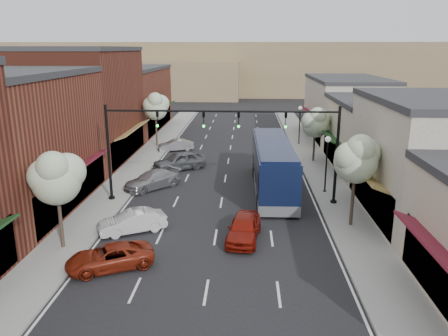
# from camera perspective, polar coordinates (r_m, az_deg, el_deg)

# --- Properties ---
(ground) EXTENTS (160.00, 160.00, 0.00)m
(ground) POSITION_cam_1_polar(r_m,az_deg,el_deg) (24.22, -1.47, -10.98)
(ground) COLOR black
(ground) RESTS_ON ground
(sidewalk_left) EXTENTS (2.80, 73.00, 0.15)m
(sidewalk_left) POSITION_cam_1_polar(r_m,az_deg,el_deg) (42.74, -10.85, 0.65)
(sidewalk_left) COLOR gray
(sidewalk_left) RESTS_ON ground
(sidewalk_right) EXTENTS (2.80, 73.00, 0.15)m
(sidewalk_right) POSITION_cam_1_polar(r_m,az_deg,el_deg) (42.06, 11.99, 0.35)
(sidewalk_right) COLOR gray
(sidewalk_right) RESTS_ON ground
(curb_left) EXTENTS (0.25, 73.00, 0.17)m
(curb_left) POSITION_cam_1_polar(r_m,az_deg,el_deg) (42.43, -9.01, 0.63)
(curb_left) COLOR gray
(curb_left) RESTS_ON ground
(curb_right) EXTENTS (0.25, 73.00, 0.17)m
(curb_right) POSITION_cam_1_polar(r_m,az_deg,el_deg) (41.86, 10.09, 0.37)
(curb_right) COLOR gray
(curb_right) RESTS_ON ground
(bldg_left_midnear) EXTENTS (10.14, 14.10, 9.40)m
(bldg_left_midnear) POSITION_cam_1_polar(r_m,az_deg,el_deg) (32.48, -26.57, 2.93)
(bldg_left_midnear) COLOR brown
(bldg_left_midnear) RESTS_ON ground
(bldg_left_midfar) EXTENTS (10.14, 14.10, 10.90)m
(bldg_left_midfar) POSITION_cam_1_polar(r_m,az_deg,el_deg) (44.90, -18.07, 7.81)
(bldg_left_midfar) COLOR #5F281B
(bldg_left_midfar) RESTS_ON ground
(bldg_left_far) EXTENTS (10.14, 18.10, 8.40)m
(bldg_left_far) POSITION_cam_1_polar(r_m,az_deg,el_deg) (60.16, -12.58, 8.75)
(bldg_left_far) COLOR brown
(bldg_left_far) RESTS_ON ground
(bldg_right_midnear) EXTENTS (9.14, 12.10, 7.90)m
(bldg_right_midnear) POSITION_cam_1_polar(r_m,az_deg,el_deg) (30.88, 25.72, 1.03)
(bldg_right_midnear) COLOR #BDB5A2
(bldg_right_midnear) RESTS_ON ground
(bldg_right_midfar) EXTENTS (9.14, 12.10, 6.40)m
(bldg_right_midfar) POSITION_cam_1_polar(r_m,az_deg,el_deg) (42.08, 19.48, 4.13)
(bldg_right_midfar) COLOR #BEB097
(bldg_right_midfar) RESTS_ON ground
(bldg_right_far) EXTENTS (9.14, 16.10, 7.40)m
(bldg_right_far) POSITION_cam_1_polar(r_m,az_deg,el_deg) (55.40, 15.56, 7.49)
(bldg_right_far) COLOR #BDB5A2
(bldg_right_far) RESTS_ON ground
(hill_far) EXTENTS (120.00, 30.00, 12.00)m
(hill_far) POSITION_cam_1_polar(r_m,az_deg,el_deg) (111.74, 2.13, 12.96)
(hill_far) COLOR #7A6647
(hill_far) RESTS_ON ground
(hill_near) EXTENTS (50.00, 20.00, 8.00)m
(hill_near) POSITION_cam_1_polar(r_m,az_deg,el_deg) (103.37, -12.27, 11.32)
(hill_near) COLOR #7A6647
(hill_near) RESTS_ON ground
(signal_mast_right) EXTENTS (8.22, 0.46, 7.00)m
(signal_mast_right) POSITION_cam_1_polar(r_m,az_deg,el_deg) (30.50, 10.25, 3.55)
(signal_mast_right) COLOR black
(signal_mast_right) RESTS_ON ground
(signal_mast_left) EXTENTS (8.22, 0.46, 7.00)m
(signal_mast_left) POSITION_cam_1_polar(r_m,az_deg,el_deg) (31.13, -10.78, 3.76)
(signal_mast_left) COLOR black
(signal_mast_left) RESTS_ON ground
(tree_right_near) EXTENTS (2.85, 2.65, 5.95)m
(tree_right_near) POSITION_cam_1_polar(r_m,az_deg,el_deg) (27.16, 16.98, 1.28)
(tree_right_near) COLOR #47382B
(tree_right_near) RESTS_ON ground
(tree_right_far) EXTENTS (2.85, 2.65, 5.43)m
(tree_right_far) POSITION_cam_1_polar(r_m,az_deg,el_deg) (42.63, 11.92, 5.94)
(tree_right_far) COLOR #47382B
(tree_right_far) RESTS_ON ground
(tree_left_near) EXTENTS (2.85, 2.65, 5.69)m
(tree_left_near) POSITION_cam_1_polar(r_m,az_deg,el_deg) (24.65, -21.06, -1.04)
(tree_left_near) COLOR #47382B
(tree_left_near) RESTS_ON ground
(tree_left_far) EXTENTS (2.85, 2.65, 6.13)m
(tree_left_far) POSITION_cam_1_polar(r_m,az_deg,el_deg) (48.99, -8.91, 8.01)
(tree_left_far) COLOR #47382B
(tree_left_far) RESTS_ON ground
(lamp_post_near) EXTENTS (0.44, 0.44, 4.44)m
(lamp_post_near) POSITION_cam_1_polar(r_m,az_deg,el_deg) (33.60, 13.29, 1.64)
(lamp_post_near) COLOR black
(lamp_post_near) RESTS_ON ground
(lamp_post_far) EXTENTS (0.44, 0.44, 4.44)m
(lamp_post_far) POSITION_cam_1_polar(r_m,az_deg,el_deg) (50.59, 9.88, 6.36)
(lamp_post_far) COLOR black
(lamp_post_far) RESTS_ON ground
(coach_bus) EXTENTS (3.01, 12.63, 3.84)m
(coach_bus) POSITION_cam_1_polar(r_m,az_deg,el_deg) (33.95, 6.39, 0.35)
(coach_bus) COLOR black
(coach_bus) RESTS_ON ground
(red_hatchback) EXTENTS (2.27, 4.49, 1.46)m
(red_hatchback) POSITION_cam_1_polar(r_m,az_deg,el_deg) (25.44, 2.61, -7.83)
(red_hatchback) COLOR maroon
(red_hatchback) RESTS_ON ground
(parked_car_a) EXTENTS (4.78, 3.63, 1.21)m
(parked_car_a) POSITION_cam_1_polar(r_m,az_deg,el_deg) (23.13, -14.68, -11.19)
(parked_car_a) COLOR maroon
(parked_car_a) RESTS_ON ground
(parked_car_b) EXTENTS (4.23, 3.10, 1.33)m
(parked_car_b) POSITION_cam_1_polar(r_m,az_deg,el_deg) (27.04, -11.89, -6.87)
(parked_car_b) COLOR silver
(parked_car_b) RESTS_ON ground
(parked_car_c) EXTENTS (4.65, 4.85, 1.39)m
(parked_car_c) POSITION_cam_1_polar(r_m,az_deg,el_deg) (34.97, -9.36, -1.53)
(parked_car_c) COLOR gray
(parked_car_c) RESTS_ON ground
(parked_car_d) EXTENTS (5.15, 4.13, 1.65)m
(parked_car_d) POSITION_cam_1_polar(r_m,az_deg,el_deg) (39.95, -5.85, 0.92)
(parked_car_d) COLOR #505257
(parked_car_d) RESTS_ON ground
(parked_car_e) EXTENTS (4.00, 2.63, 1.25)m
(parked_car_e) POSITION_cam_1_polar(r_m,az_deg,el_deg) (47.48, -6.32, 2.98)
(parked_car_e) COLOR #A1A0A5
(parked_car_e) RESTS_ON ground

